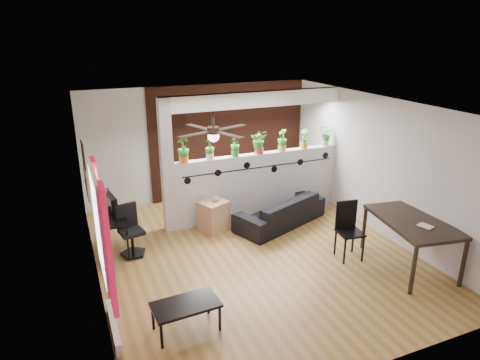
% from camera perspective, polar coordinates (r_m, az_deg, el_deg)
% --- Properties ---
extents(room_shell, '(6.30, 7.10, 2.90)m').
position_cam_1_polar(room_shell, '(7.13, 1.86, -0.55)').
color(room_shell, olive).
rests_on(room_shell, ground).
extents(partition_wall, '(3.60, 0.18, 1.35)m').
position_cam_1_polar(partition_wall, '(8.94, 2.48, -0.60)').
color(partition_wall, '#BCBCC1').
rests_on(partition_wall, ground).
extents(ceiling_header, '(3.60, 0.18, 0.30)m').
position_cam_1_polar(ceiling_header, '(8.50, 2.66, 10.72)').
color(ceiling_header, white).
rests_on(ceiling_header, room_shell).
extents(pier_column, '(0.22, 0.20, 2.60)m').
position_cam_1_polar(pier_column, '(8.14, -9.71, 1.75)').
color(pier_column, '#BCBCC1').
rests_on(pier_column, ground).
extents(brick_panel, '(3.90, 0.05, 2.60)m').
position_cam_1_polar(brick_panel, '(10.05, -1.05, 5.42)').
color(brick_panel, '#A2472F').
rests_on(brick_panel, ground).
extents(vine_decal, '(3.31, 0.01, 0.30)m').
position_cam_1_polar(vine_decal, '(8.73, 2.79, 1.70)').
color(vine_decal, black).
rests_on(vine_decal, partition_wall).
extents(window_assembly, '(0.09, 1.30, 1.55)m').
position_cam_1_polar(window_assembly, '(5.37, -18.08, -6.11)').
color(window_assembly, white).
rests_on(window_assembly, room_shell).
extents(baseboard_heater, '(0.08, 1.00, 0.18)m').
position_cam_1_polar(baseboard_heater, '(6.10, -16.47, -18.22)').
color(baseboard_heater, silver).
rests_on(baseboard_heater, ground).
extents(corkboard, '(0.03, 0.60, 0.45)m').
position_cam_1_polar(corkboard, '(7.43, -19.75, -0.49)').
color(corkboard, '#A0724D').
rests_on(corkboard, room_shell).
extents(framed_art, '(0.03, 0.34, 0.44)m').
position_cam_1_polar(framed_art, '(7.24, -20.18, 3.11)').
color(framed_art, '#8C7259').
rests_on(framed_art, room_shell).
extents(ceiling_fan, '(1.19, 1.19, 0.43)m').
position_cam_1_polar(ceiling_fan, '(6.28, -3.57, 6.32)').
color(ceiling_fan, black).
rests_on(ceiling_fan, room_shell).
extents(potted_plant_0, '(0.26, 0.21, 0.48)m').
position_cam_1_polar(potted_plant_0, '(8.13, -7.57, 4.08)').
color(potted_plant_0, orange).
rests_on(potted_plant_0, partition_wall).
extents(potted_plant_1, '(0.22, 0.18, 0.42)m').
position_cam_1_polar(potted_plant_1, '(8.29, -4.05, 4.26)').
color(potted_plant_1, silver).
rests_on(potted_plant_1, partition_wall).
extents(potted_plant_2, '(0.26, 0.27, 0.42)m').
position_cam_1_polar(potted_plant_2, '(8.47, -0.67, 4.64)').
color(potted_plant_2, '#2E7F30').
rests_on(potted_plant_2, partition_wall).
extents(potted_plant_3, '(0.32, 0.30, 0.49)m').
position_cam_1_polar(potted_plant_3, '(8.66, 2.57, 5.20)').
color(potted_plant_3, red).
rests_on(potted_plant_3, partition_wall).
extents(potted_plant_4, '(0.21, 0.25, 0.45)m').
position_cam_1_polar(potted_plant_4, '(8.90, 5.65, 5.40)').
color(potted_plant_4, gold).
rests_on(potted_plant_4, partition_wall).
extents(potted_plant_5, '(0.26, 0.27, 0.42)m').
position_cam_1_polar(potted_plant_5, '(9.16, 8.57, 5.58)').
color(potted_plant_5, orange).
rests_on(potted_plant_5, partition_wall).
extents(potted_plant_6, '(0.26, 0.25, 0.41)m').
position_cam_1_polar(potted_plant_6, '(9.44, 11.32, 5.79)').
color(potted_plant_6, silver).
rests_on(potted_plant_6, partition_wall).
extents(sofa, '(2.04, 1.38, 0.56)m').
position_cam_1_polar(sofa, '(8.68, 5.40, -4.14)').
color(sofa, black).
rests_on(sofa, ground).
extents(cube_shelf, '(0.63, 0.60, 0.61)m').
position_cam_1_polar(cube_shelf, '(8.37, -3.52, -4.81)').
color(cube_shelf, tan).
rests_on(cube_shelf, ground).
extents(cup, '(0.15, 0.15, 0.10)m').
position_cam_1_polar(cup, '(8.25, -3.24, -2.53)').
color(cup, gray).
rests_on(cup, cube_shelf).
extents(computer_desk, '(0.52, 0.95, 0.68)m').
position_cam_1_polar(computer_desk, '(7.79, -16.79, -5.10)').
color(computer_desk, black).
rests_on(computer_desk, ground).
extents(monitor, '(0.36, 0.10, 0.20)m').
position_cam_1_polar(monitor, '(7.86, -17.04, -3.58)').
color(monitor, black).
rests_on(monitor, computer_desk).
extents(office_chair, '(0.47, 0.47, 0.90)m').
position_cam_1_polar(office_chair, '(7.70, -14.39, -6.92)').
color(office_chair, black).
rests_on(office_chair, ground).
extents(dining_table, '(1.18, 1.68, 0.84)m').
position_cam_1_polar(dining_table, '(7.49, 22.02, -5.55)').
color(dining_table, black).
rests_on(dining_table, ground).
extents(book, '(0.21, 0.25, 0.02)m').
position_cam_1_polar(book, '(7.20, 23.19, -5.86)').
color(book, gray).
rests_on(book, dining_table).
extents(folding_chair, '(0.46, 0.46, 1.00)m').
position_cam_1_polar(folding_chair, '(7.57, 14.20, -5.78)').
color(folding_chair, black).
rests_on(folding_chair, ground).
extents(coffee_table, '(0.89, 0.53, 0.40)m').
position_cam_1_polar(coffee_table, '(5.80, -7.25, -16.38)').
color(coffee_table, black).
rests_on(coffee_table, ground).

